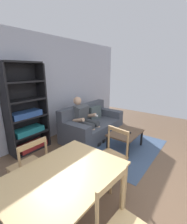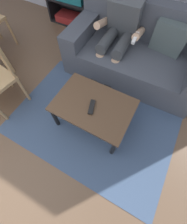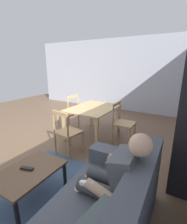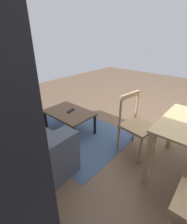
{
  "view_description": "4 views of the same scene",
  "coord_description": "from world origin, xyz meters",
  "px_view_note": "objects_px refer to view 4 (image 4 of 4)",
  "views": [
    {
      "loc": [
        -1.78,
        -0.15,
        1.79
      ],
      "look_at": [
        1.31,
        2.25,
        0.69
      ],
      "focal_mm": 24.36,
      "sensor_mm": 36.0,
      "label": 1
    },
    {
      "loc": [
        1.62,
        0.52,
        1.75
      ],
      "look_at": [
        1.22,
        1.24,
        0.24
      ],
      "focal_mm": 24.08,
      "sensor_mm": 36.0,
      "label": 2
    },
    {
      "loc": [
        2.33,
        2.85,
        1.68
      ],
      "look_at": [
        -0.88,
        0.95,
        0.6
      ],
      "focal_mm": 26.3,
      "sensor_mm": 36.0,
      "label": 3
    },
    {
      "loc": [
        -0.75,
        2.85,
        1.61
      ],
      "look_at": [
        0.21,
        1.75,
        0.9
      ],
      "focal_mm": 25.73,
      "sensor_mm": 36.0,
      "label": 4
    }
  ],
  "objects_px": {
    "person_lounging": "(8,134)",
    "tv_remote": "(71,110)",
    "dining_chair_facing_couch": "(137,125)",
    "couch": "(4,142)",
    "coffee_table": "(69,115)"
  },
  "relations": [
    {
      "from": "person_lounging",
      "to": "dining_chair_facing_couch",
      "type": "xyz_separation_m",
      "value": [
        -0.93,
        -1.38,
        -0.13
      ]
    },
    {
      "from": "couch",
      "to": "person_lounging",
      "type": "relative_size",
      "value": 1.66
    },
    {
      "from": "couch",
      "to": "coffee_table",
      "type": "bearing_deg",
      "value": -95.09
    },
    {
      "from": "couch",
      "to": "dining_chair_facing_couch",
      "type": "relative_size",
      "value": 2.09
    },
    {
      "from": "person_lounging",
      "to": "dining_chair_facing_couch",
      "type": "relative_size",
      "value": 1.26
    },
    {
      "from": "coffee_table",
      "to": "tv_remote",
      "type": "height_order",
      "value": "tv_remote"
    },
    {
      "from": "couch",
      "to": "person_lounging",
      "type": "distance_m",
      "value": 0.39
    },
    {
      "from": "person_lounging",
      "to": "coffee_table",
      "type": "distance_m",
      "value": 1.12
    },
    {
      "from": "person_lounging",
      "to": "dining_chair_facing_couch",
      "type": "bearing_deg",
      "value": -123.84
    },
    {
      "from": "couch",
      "to": "dining_chair_facing_couch",
      "type": "xyz_separation_m",
      "value": [
        -1.22,
        -1.37,
        0.13
      ]
    },
    {
      "from": "couch",
      "to": "person_lounging",
      "type": "height_order",
      "value": "person_lounging"
    },
    {
      "from": "person_lounging",
      "to": "dining_chair_facing_couch",
      "type": "height_order",
      "value": "person_lounging"
    },
    {
      "from": "coffee_table",
      "to": "couch",
      "type": "bearing_deg",
      "value": 84.91
    },
    {
      "from": "coffee_table",
      "to": "dining_chair_facing_couch",
      "type": "height_order",
      "value": "dining_chair_facing_couch"
    },
    {
      "from": "person_lounging",
      "to": "tv_remote",
      "type": "bearing_deg",
      "value": -79.91
    }
  ]
}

